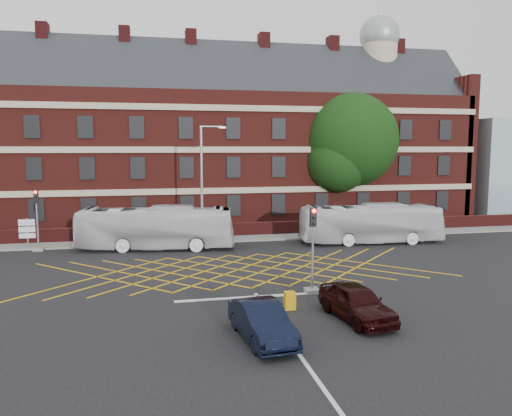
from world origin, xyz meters
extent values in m
plane|color=black|center=(0.00, 0.00, 0.00)|extent=(120.00, 120.00, 0.00)
cube|color=#541A15|center=(0.00, 22.00, 6.00)|extent=(50.00, 12.00, 12.00)
cube|color=black|center=(0.00, 22.00, 12.00)|extent=(51.00, 10.61, 10.61)
cube|color=#B7A88C|center=(0.00, 15.92, 7.00)|extent=(50.00, 0.18, 0.50)
cube|color=black|center=(0.00, 15.94, 5.50)|extent=(1.20, 0.14, 1.80)
cube|color=#451212|center=(-7.00, 22.00, 16.50)|extent=(1.00, 1.40, 3.20)
cylinder|color=#B7A88C|center=(18.00, 22.00, 15.00)|extent=(3.60, 3.60, 6.00)
sphere|color=gray|center=(18.00, 22.00, 18.40)|extent=(4.00, 4.00, 4.00)
cube|color=#451212|center=(0.00, 13.00, 0.55)|extent=(56.00, 0.50, 1.10)
cube|color=slate|center=(0.00, 12.00, 0.06)|extent=(60.00, 3.00, 0.12)
cube|color=#CC990C|center=(0.00, 2.00, 0.01)|extent=(8.22, 8.22, 0.02)
cube|color=silver|center=(0.00, -3.50, 0.01)|extent=(8.00, 0.30, 0.02)
cube|color=silver|center=(0.00, -10.00, 0.01)|extent=(0.15, 14.00, 0.02)
imported|color=silver|center=(-4.67, 9.13, 1.53)|extent=(11.28, 4.27, 3.07)
imported|color=silver|center=(11.20, 8.18, 1.49)|extent=(10.84, 3.34, 2.97)
imported|color=black|center=(-0.98, -8.84, 0.71)|extent=(1.99, 4.44, 1.42)
imported|color=black|center=(3.39, -7.47, 0.74)|extent=(2.33, 4.56, 1.49)
cylinder|color=black|center=(12.99, 16.76, 3.07)|extent=(0.90, 0.90, 6.14)
sphere|color=black|center=(12.99, 16.76, 7.85)|extent=(8.59, 8.59, 8.59)
sphere|color=black|center=(11.49, 15.96, 5.94)|extent=(5.58, 5.58, 5.58)
sphere|color=black|center=(14.49, 17.56, 6.34)|extent=(5.15, 5.15, 5.15)
cube|color=slate|center=(2.80, -3.37, 0.10)|extent=(0.70, 0.70, 0.20)
cylinder|color=gray|center=(2.80, -3.37, 1.75)|extent=(0.12, 0.12, 3.50)
cube|color=black|center=(2.80, -3.37, 3.80)|extent=(0.30, 0.25, 0.95)
sphere|color=#FF0C05|center=(2.80, -3.51, 4.12)|extent=(0.20, 0.20, 0.20)
cube|color=slate|center=(-12.77, 10.31, 0.10)|extent=(0.70, 0.70, 0.20)
cylinder|color=gray|center=(-12.77, 10.31, 1.75)|extent=(0.12, 0.12, 3.50)
cube|color=black|center=(-12.77, 10.31, 3.80)|extent=(0.30, 0.25, 0.95)
sphere|color=#FF0C05|center=(-12.77, 10.17, 4.12)|extent=(0.20, 0.20, 0.20)
cube|color=slate|center=(-1.39, 9.20, 0.10)|extent=(1.00, 1.00, 0.20)
cylinder|color=gray|center=(-1.39, 9.20, 4.32)|extent=(0.18, 0.18, 8.65)
cylinder|color=gray|center=(-0.69, 9.20, 8.65)|extent=(1.60, 0.12, 0.12)
cube|color=gray|center=(0.11, 9.20, 8.60)|extent=(0.50, 0.20, 0.12)
cylinder|color=gray|center=(-13.65, 11.17, 1.10)|extent=(0.10, 0.10, 2.20)
cube|color=silver|center=(-13.65, 11.09, 1.90)|extent=(1.10, 0.06, 0.45)
cube|color=silver|center=(-13.65, 11.09, 1.40)|extent=(1.10, 0.06, 0.40)
cube|color=silver|center=(-13.65, 11.09, 0.95)|extent=(1.10, 0.06, 0.35)
cube|color=#C9920B|center=(1.01, -5.63, 0.40)|extent=(0.47, 0.40, 0.80)
camera|label=1|loc=(-4.87, -26.41, 7.17)|focal=35.00mm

